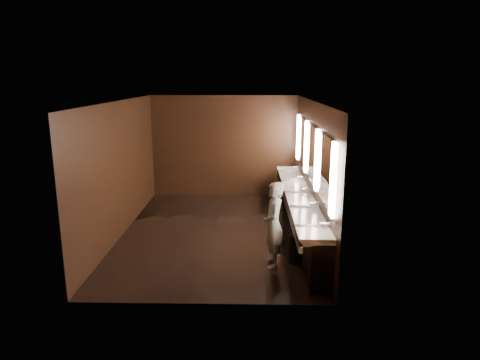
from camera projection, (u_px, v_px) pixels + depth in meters
name	position (u px, v px, depth m)	size (l,w,h in m)	color
floor	(217.00, 232.00, 9.24)	(6.00, 6.00, 0.00)	black
ceiling	(215.00, 101.00, 8.59)	(4.00, 6.00, 0.02)	#2D2D2B
wall_back	(224.00, 147.00, 11.83)	(4.00, 0.02, 2.80)	black
wall_front	(199.00, 214.00, 6.00)	(4.00, 0.02, 2.80)	black
wall_left	(121.00, 169.00, 8.96)	(0.02, 6.00, 2.80)	black
wall_right	(312.00, 170.00, 8.87)	(0.02, 6.00, 2.80)	black
sink_counter	(300.00, 211.00, 9.09)	(0.55, 5.40, 1.01)	black
mirror_band	(312.00, 153.00, 8.79)	(0.06, 5.03, 1.15)	#FEE3D3
person	(274.00, 225.00, 7.45)	(0.56, 0.37, 1.53)	#81A6C1
trash_bin	(297.00, 249.00, 7.71)	(0.33, 0.33, 0.51)	black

